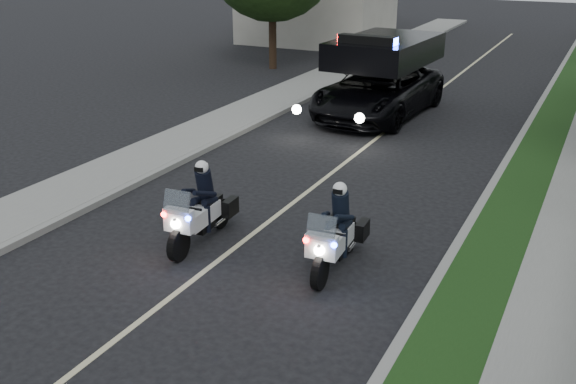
# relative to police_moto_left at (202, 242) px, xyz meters

# --- Properties ---
(ground) EXTENTS (120.00, 120.00, 0.00)m
(ground) POSITION_rel_police_moto_left_xyz_m (0.75, 0.50, 0.00)
(ground) COLOR black
(ground) RESTS_ON ground
(curb_right) EXTENTS (0.20, 60.00, 0.15)m
(curb_right) POSITION_rel_police_moto_left_xyz_m (4.85, 10.50, 0.07)
(curb_right) COLOR gray
(curb_right) RESTS_ON ground
(grass_verge) EXTENTS (1.20, 60.00, 0.16)m
(grass_verge) POSITION_rel_police_moto_left_xyz_m (5.55, 10.50, 0.08)
(grass_verge) COLOR #193814
(grass_verge) RESTS_ON ground
(curb_left) EXTENTS (0.20, 60.00, 0.15)m
(curb_left) POSITION_rel_police_moto_left_xyz_m (-3.35, 10.50, 0.07)
(curb_left) COLOR gray
(curb_left) RESTS_ON ground
(sidewalk_left) EXTENTS (2.00, 60.00, 0.16)m
(sidewalk_left) POSITION_rel_police_moto_left_xyz_m (-4.45, 10.50, 0.08)
(sidewalk_left) COLOR gray
(sidewalk_left) RESTS_ON ground
(lane_marking) EXTENTS (0.12, 50.00, 0.01)m
(lane_marking) POSITION_rel_police_moto_left_xyz_m (0.75, 10.50, 0.00)
(lane_marking) COLOR #BFB78C
(lane_marking) RESTS_ON ground
(police_moto_left) EXTENTS (0.85, 2.11, 1.76)m
(police_moto_left) POSITION_rel_police_moto_left_xyz_m (0.00, 0.00, 0.00)
(police_moto_left) COLOR silver
(police_moto_left) RESTS_ON ground
(police_moto_right) EXTENTS (0.82, 2.06, 1.72)m
(police_moto_right) POSITION_rel_police_moto_left_xyz_m (2.93, 0.19, 0.00)
(police_moto_right) COLOR silver
(police_moto_right) RESTS_ON ground
(police_suv) EXTENTS (3.36, 6.66, 3.16)m
(police_suv) POSITION_rel_police_moto_left_xyz_m (-0.17, 11.56, 0.00)
(police_suv) COLOR black
(police_suv) RESTS_ON ground
(bicycle) EXTENTS (0.55, 1.53, 0.80)m
(bicycle) POSITION_rel_police_moto_left_xyz_m (-1.80, 18.64, 0.00)
(bicycle) COLOR black
(bicycle) RESTS_ON ground
(cyclist) EXTENTS (0.60, 0.43, 1.58)m
(cyclist) POSITION_rel_police_moto_left_xyz_m (-1.80, 18.64, 0.00)
(cyclist) COLOR black
(cyclist) RESTS_ON ground
(tree_left_near) EXTENTS (7.40, 7.40, 10.16)m
(tree_left_near) POSITION_rel_police_moto_left_xyz_m (-7.66, 17.84, 0.00)
(tree_left_near) COLOR #204115
(tree_left_near) RESTS_ON ground
(tree_left_far) EXTENTS (10.06, 10.06, 13.48)m
(tree_left_far) POSITION_rel_police_moto_left_xyz_m (-8.75, 29.98, 0.00)
(tree_left_far) COLOR black
(tree_left_far) RESTS_ON ground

